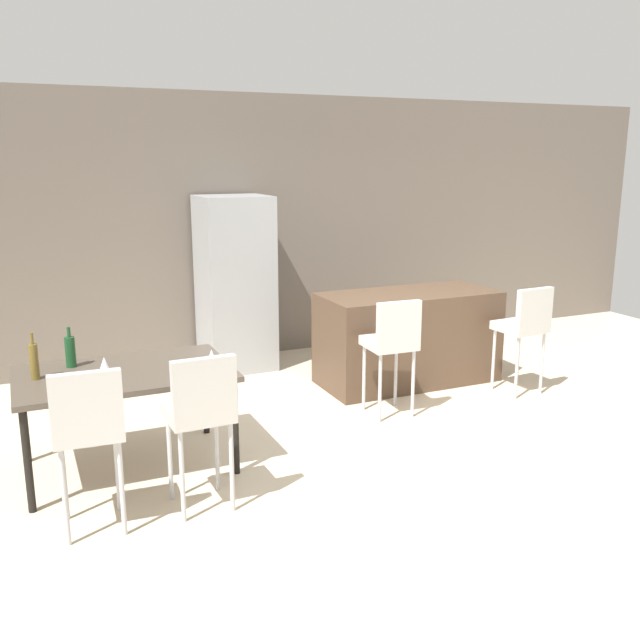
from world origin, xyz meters
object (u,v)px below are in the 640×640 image
wine_bottle_far (34,361)px  wine_glass_middle (104,364)px  dining_chair_far (201,408)px  dining_table (125,379)px  kitchen_island (408,337)px  wine_glass_left (212,356)px  refrigerator (235,283)px  bar_chair_left (392,339)px  bar_chair_middle (525,323)px  wine_bottle_end (70,351)px  dining_chair_near (88,424)px

wine_bottle_far → wine_glass_middle: (0.43, -0.25, -0.01)m
dining_chair_far → wine_glass_middle: (-0.49, 0.64, 0.17)m
dining_table → wine_bottle_far: (-0.58, 0.06, 0.19)m
kitchen_island → wine_glass_left: size_ratio=10.18×
kitchen_island → wine_bottle_far: 3.61m
wine_bottle_far → refrigerator: (2.06, 2.02, 0.05)m
wine_bottle_far → bar_chair_left: bearing=1.2°
dining_chair_far → bar_chair_middle: bearing=15.8°
wine_bottle_end → wine_bottle_far: 0.32m
dining_table → refrigerator: refrigerator is taller
dining_chair_near → dining_chair_far: (0.68, -0.00, 0.00)m
kitchen_island → bar_chair_left: bearing=-129.2°
wine_bottle_end → dining_chair_near: bearing=-90.3°
bar_chair_middle → wine_glass_middle: size_ratio=6.03×
wine_bottle_end → dining_table: bearing=-38.4°
wine_bottle_far → dining_chair_near: bearing=-74.7°
dining_chair_far → wine_bottle_far: bearing=135.8°
wine_glass_left → bar_chair_middle: bearing=7.7°
kitchen_island → dining_chair_far: (-2.57, -1.73, 0.24)m
bar_chair_middle → kitchen_island: bearing=136.1°
dining_table → wine_glass_middle: size_ratio=8.56×
bar_chair_middle → dining_chair_near: same height
bar_chair_middle → bar_chair_left: bearing=-180.0°
dining_chair_near → wine_glass_left: size_ratio=6.03×
dining_table → bar_chair_left: bearing=3.1°
dining_chair_far → refrigerator: (1.14, 2.92, 0.22)m
bar_chair_left → dining_chair_near: size_ratio=1.00×
bar_chair_left → wine_glass_middle: (-2.42, -0.31, 0.17)m
wine_bottle_end → refrigerator: size_ratio=0.16×
dining_chair_far → wine_bottle_end: dining_chair_far is taller
dining_table → dining_chair_near: size_ratio=1.42×
kitchen_island → wine_bottle_end: 3.32m
bar_chair_left → wine_bottle_far: wine_bottle_far is taller
bar_chair_left → dining_chair_near: same height
bar_chair_middle → dining_chair_far: same height
wine_bottle_end → wine_glass_left: (0.89, -0.57, 0.01)m
bar_chair_middle → wine_bottle_end: bearing=178.0°
dining_chair_near → wine_bottle_end: (0.01, 1.10, 0.16)m
dining_chair_far → refrigerator: 3.14m
dining_chair_near → bar_chair_left: bearing=20.1°
wine_glass_middle → wine_bottle_end: bearing=111.6°
dining_chair_far → wine_bottle_far: wine_bottle_far is taller
kitchen_island → bar_chair_left: bar_chair_left is taller
wine_glass_middle → dining_chair_near: bearing=-106.3°
wine_glass_middle → refrigerator: bearing=54.4°
bar_chair_middle → wine_glass_middle: bearing=-175.3°
dining_chair_far → wine_glass_middle: 0.82m
kitchen_island → wine_bottle_far: size_ratio=5.39×
bar_chair_middle → refrigerator: (-2.23, 1.96, 0.22)m
bar_chair_left → bar_chair_middle: 1.44m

